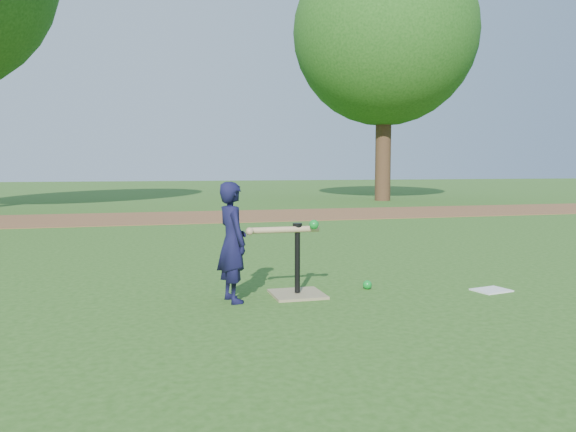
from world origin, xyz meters
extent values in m
plane|color=#285116|center=(0.00, 0.00, 0.00)|extent=(80.00, 80.00, 0.00)
cube|color=brown|center=(0.00, 7.50, 0.01)|extent=(24.00, 3.00, 0.01)
imported|color=black|center=(-0.50, -0.29, 0.48)|extent=(0.30, 0.39, 0.97)
sphere|color=#0C8624|center=(0.73, -0.16, 0.04)|extent=(0.08, 0.08, 0.08)
cube|color=silver|center=(1.76, -0.51, 0.01)|extent=(0.34, 0.28, 0.01)
cube|color=#90815B|center=(0.06, -0.23, 0.01)|extent=(0.43, 0.43, 0.02)
cylinder|color=black|center=(0.06, -0.23, 0.30)|extent=(0.05, 0.05, 0.55)
cylinder|color=black|center=(0.06, -0.23, 0.58)|extent=(0.08, 0.08, 0.06)
cylinder|color=tan|center=(-0.06, -0.25, 0.57)|extent=(0.60, 0.06, 0.05)
sphere|color=tan|center=(-0.36, -0.29, 0.57)|extent=(0.06, 0.06, 0.06)
sphere|color=#0C8624|center=(0.18, -0.31, 0.61)|extent=(0.08, 0.08, 0.08)
cylinder|color=#382316|center=(6.50, 12.00, 1.71)|extent=(0.50, 0.50, 3.42)
sphere|color=#285B19|center=(6.50, 12.00, 5.30)|extent=(5.80, 5.80, 5.80)
camera|label=1|loc=(-1.24, -4.71, 1.08)|focal=35.00mm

